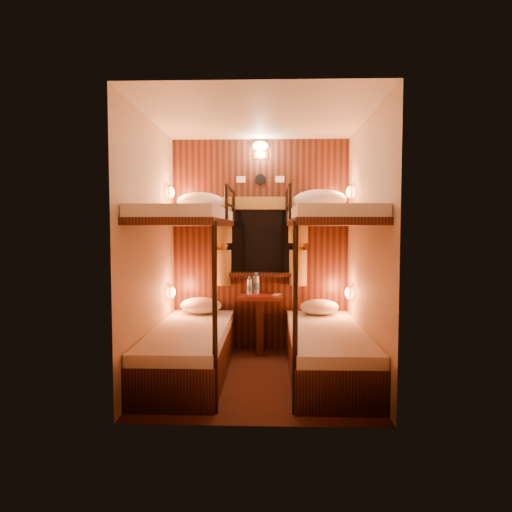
{
  "coord_description": "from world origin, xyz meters",
  "views": [
    {
      "loc": [
        0.11,
        -4.19,
        1.4
      ],
      "look_at": [
        -0.02,
        0.15,
        1.13
      ],
      "focal_mm": 32.0,
      "sensor_mm": 36.0,
      "label": 1
    }
  ],
  "objects_px": {
    "bunk_right": "(327,318)",
    "bunk_left": "(190,317)",
    "table": "(260,316)",
    "bottle_right": "(256,285)",
    "bottle_left": "(249,287)"
  },
  "relations": [
    {
      "from": "bottle_right",
      "to": "table",
      "type": "bearing_deg",
      "value": -49.94
    },
    {
      "from": "bunk_left",
      "to": "bunk_right",
      "type": "xyz_separation_m",
      "value": [
        1.3,
        0.0,
        0.0
      ]
    },
    {
      "from": "bunk_right",
      "to": "bunk_left",
      "type": "bearing_deg",
      "value": 180.0
    },
    {
      "from": "bunk_left",
      "to": "bunk_right",
      "type": "height_order",
      "value": "same"
    },
    {
      "from": "bottle_right",
      "to": "bunk_right",
      "type": "bearing_deg",
      "value": -50.3
    },
    {
      "from": "bunk_left",
      "to": "bottle_right",
      "type": "distance_m",
      "value": 1.05
    },
    {
      "from": "bottle_left",
      "to": "bottle_right",
      "type": "relative_size",
      "value": 0.83
    },
    {
      "from": "bunk_left",
      "to": "bottle_left",
      "type": "height_order",
      "value": "bunk_left"
    },
    {
      "from": "bottle_left",
      "to": "bunk_left",
      "type": "bearing_deg",
      "value": -123.84
    },
    {
      "from": "bunk_left",
      "to": "bunk_right",
      "type": "relative_size",
      "value": 1.0
    },
    {
      "from": "bottle_left",
      "to": "bottle_right",
      "type": "distance_m",
      "value": 0.09
    },
    {
      "from": "bunk_left",
      "to": "table",
      "type": "relative_size",
      "value": 2.9
    },
    {
      "from": "bunk_left",
      "to": "bunk_right",
      "type": "bearing_deg",
      "value": 0.0
    },
    {
      "from": "table",
      "to": "bottle_right",
      "type": "bearing_deg",
      "value": 130.06
    },
    {
      "from": "bunk_left",
      "to": "bottle_left",
      "type": "bearing_deg",
      "value": 56.16
    }
  ]
}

